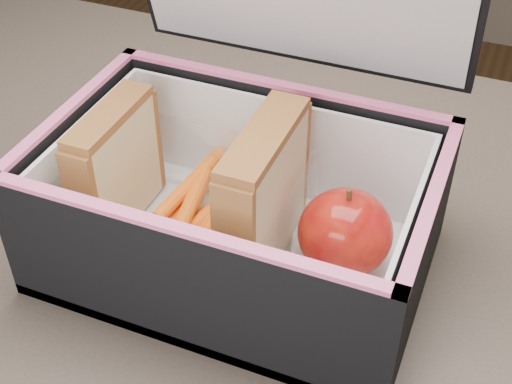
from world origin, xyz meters
TOP-DOWN VIEW (x-y plane):
  - lunch_bag at (-0.03, 0.05)m, footprint 0.28×0.24m
  - plastic_tub at (-0.07, 0.04)m, footprint 0.16×0.12m
  - sandwich_left at (-0.13, 0.04)m, footprint 0.03×0.09m
  - sandwich_right at (-0.01, 0.04)m, footprint 0.03×0.10m
  - carrot_sticks at (-0.07, 0.03)m, footprint 0.05×0.14m
  - paper_napkin at (0.05, 0.05)m, footprint 0.09×0.09m
  - red_apple at (0.05, 0.05)m, footprint 0.08×0.08m

SIDE VIEW (x-z plane):
  - paper_napkin at x=0.05m, z-range 0.76..0.77m
  - carrot_sticks at x=-0.07m, z-range 0.77..0.80m
  - plastic_tub at x=-0.07m, z-range 0.76..0.83m
  - red_apple at x=0.05m, z-range 0.77..0.84m
  - lunch_bag at x=-0.03m, z-range 0.67..0.95m
  - sandwich_left at x=-0.13m, z-range 0.77..0.87m
  - sandwich_right at x=-0.01m, z-range 0.77..0.88m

